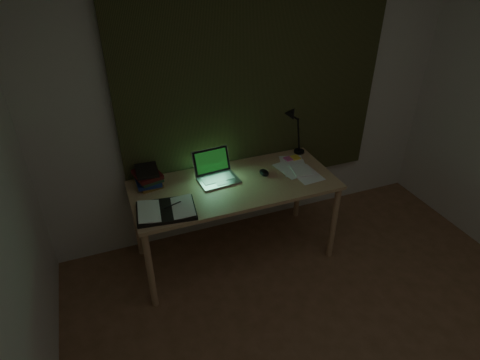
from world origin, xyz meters
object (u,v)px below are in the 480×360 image
(book_stack, at_px, (149,177))
(loose_papers, at_px, (294,170))
(desk, at_px, (235,221))
(open_textbook, at_px, (166,210))
(laptop, at_px, (218,169))
(desk_lamp, at_px, (301,127))

(book_stack, height_order, loose_papers, book_stack)
(desk, distance_m, book_stack, 0.78)
(open_textbook, bearing_deg, desk, 24.11)
(laptop, distance_m, desk_lamp, 0.84)
(book_stack, xyz_separation_m, loose_papers, (1.13, -0.21, -0.06))
(loose_papers, relative_size, desk_lamp, 0.68)
(book_stack, height_order, desk_lamp, desk_lamp)
(book_stack, distance_m, desk_lamp, 1.33)
(loose_papers, bearing_deg, desk, -179.76)
(book_stack, relative_size, loose_papers, 0.64)
(open_textbook, xyz_separation_m, loose_papers, (1.08, 0.18, -0.01))
(open_textbook, height_order, loose_papers, open_textbook)
(book_stack, distance_m, loose_papers, 1.15)
(laptop, height_order, book_stack, laptop)
(desk, bearing_deg, laptop, 141.77)
(laptop, bearing_deg, desk_lamp, 8.84)
(desk_lamp, bearing_deg, open_textbook, -172.50)
(loose_papers, height_order, desk_lamp, desk_lamp)
(open_textbook, relative_size, book_stack, 1.87)
(loose_papers, xyz_separation_m, desk_lamp, (0.19, 0.27, 0.24))
(laptop, height_order, desk_lamp, desk_lamp)
(laptop, bearing_deg, desk, -43.02)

